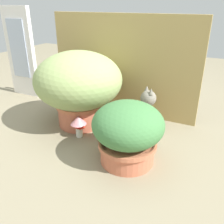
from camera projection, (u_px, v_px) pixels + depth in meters
ground_plane at (99, 137)px, 1.61m from camera, size 6.00×6.00×0.00m
cardboard_backdrop at (122, 66)px, 1.84m from camera, size 1.19×0.03×0.76m
window_panel_white at (21, 53)px, 2.19m from camera, size 0.30×0.05×0.80m
grass_planter at (79, 84)px, 1.66m from camera, size 0.61×0.61×0.54m
leafy_planter at (128, 131)px, 1.30m from camera, size 0.39×0.39×0.36m
cat at (135, 114)px, 1.66m from camera, size 0.34×0.31×0.32m
mushroom_ornament_pink at (78, 122)px, 1.57m from camera, size 0.11×0.11×0.15m
mushroom_ornament_red at (80, 127)px, 1.59m from camera, size 0.07×0.07×0.10m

